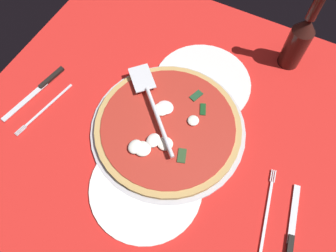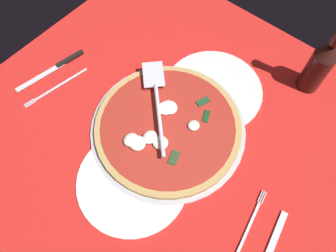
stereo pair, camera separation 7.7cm
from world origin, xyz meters
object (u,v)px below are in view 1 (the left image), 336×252
Objects in this scene: dinner_plate_left at (146,187)px; beer_bottle at (299,40)px; dinner_plate_right at (202,83)px; pizza_server at (152,104)px; place_setting_near at (279,224)px; place_setting_far at (42,99)px; pizza at (168,127)px.

dinner_plate_left is 53.21cm from beer_bottle.
pizza_server reaches higher than dinner_plate_right.
place_setting_near and place_setting_far have the same top height.
dinner_plate_left is at bearing 158.33° from pizza_server.
pizza is at bearing -160.79° from pizza_server.
place_setting_far reaches higher than dinner_plate_right.
dinner_plate_right is 1.22× the size of place_setting_near.
beer_bottle reaches higher than dinner_plate_right.
pizza_server is 0.89× the size of beer_bottle.
pizza is 1.63× the size of pizza_server.
pizza_server is 1.04× the size of place_setting_near.
place_setting_near is (6.16, -29.42, -0.15)cm from dinner_plate_left.
beer_bottle is at bearing 138.42° from place_setting_far.
pizza_server reaches higher than place_setting_far.
dinner_plate_right is at bearing 133.95° from beer_bottle.
dinner_plate_left is at bearing -171.03° from pizza.
place_setting_near reaches higher than dinner_plate_left.
dinner_plate_left is 1.16× the size of place_setting_far.
dinner_plate_right is at bearing 134.80° from place_setting_far.
pizza_server is at bearing 65.41° from pizza.
dinner_plate_left is at bearing 160.44° from beer_bottle.
place_setting_near is at bearing -105.92° from pizza.
place_setting_near is 65.12cm from place_setting_far.
pizza_server is 29.47cm from place_setting_far.
beer_bottle is at bearing 5.14° from place_setting_near.
pizza_server is (2.63, 5.75, 2.50)cm from pizza.
dinner_plate_left is 36.58cm from place_setting_far.
beer_bottle reaches higher than pizza.
place_setting_near is (-25.83, -29.97, -0.15)cm from dinner_plate_right.
pizza_server reaches higher than pizza.
dinner_plate_left is 1.22× the size of place_setting_near.
dinner_plate_left is at bearing -179.01° from dinner_plate_right.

